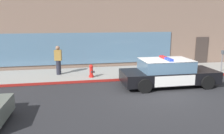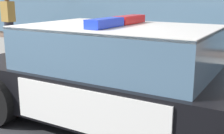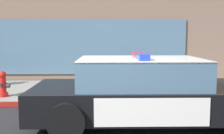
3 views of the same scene
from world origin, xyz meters
The scene contains 4 objects.
sidewalk centered at (0.00, 4.12, 0.07)m, with size 48.00×3.28×0.15m, color gray.
curb_red_paint centered at (0.00, 2.46, 0.08)m, with size 28.80×0.04×0.14m, color maroon.
police_cruiser centered at (1.25, 1.19, 0.68)m, with size 4.88×2.11×1.49m.
fire_hydrant centered at (-2.51, 3.05, 0.50)m, with size 0.34×0.39×0.73m.
Camera 3 is at (0.39, -4.06, 1.81)m, focal length 40.64 mm.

